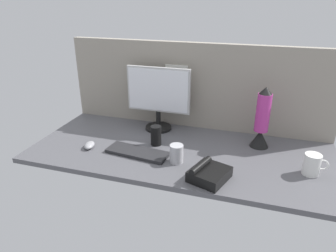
{
  "coord_description": "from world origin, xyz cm",
  "views": [
    {
      "loc": [
        41.22,
        -160.85,
        87.35
      ],
      "look_at": [
        -9.25,
        0.0,
        14.0
      ],
      "focal_mm": 32.85,
      "sensor_mm": 36.0,
      "label": 1
    }
  ],
  "objects_px": {
    "mouse": "(89,145)",
    "mug_steel": "(177,154)",
    "mug_ceramic_white": "(312,164)",
    "monitor": "(158,96)",
    "lava_lamp": "(262,122)",
    "desk_phone": "(209,173)",
    "keyboard": "(137,152)",
    "mug_black_travel": "(156,135)"
  },
  "relations": [
    {
      "from": "lava_lamp",
      "to": "mouse",
      "type": "bearing_deg",
      "value": -161.64
    },
    {
      "from": "mug_ceramic_white",
      "to": "desk_phone",
      "type": "relative_size",
      "value": 0.52
    },
    {
      "from": "mug_ceramic_white",
      "to": "monitor",
      "type": "bearing_deg",
      "value": 161.1
    },
    {
      "from": "monitor",
      "to": "mug_black_travel",
      "type": "relative_size",
      "value": 3.5
    },
    {
      "from": "lava_lamp",
      "to": "desk_phone",
      "type": "relative_size",
      "value": 1.62
    },
    {
      "from": "keyboard",
      "to": "mouse",
      "type": "xyz_separation_m",
      "value": [
        -0.31,
        -0.01,
        0.01
      ]
    },
    {
      "from": "monitor",
      "to": "desk_phone",
      "type": "xyz_separation_m",
      "value": [
        0.45,
        -0.53,
        -0.21
      ]
    },
    {
      "from": "mouse",
      "to": "mug_black_travel",
      "type": "bearing_deg",
      "value": 10.71
    },
    {
      "from": "mug_ceramic_white",
      "to": "desk_phone",
      "type": "xyz_separation_m",
      "value": [
        -0.5,
        -0.2,
        -0.03
      ]
    },
    {
      "from": "desk_phone",
      "to": "lava_lamp",
      "type": "bearing_deg",
      "value": 62.91
    },
    {
      "from": "keyboard",
      "to": "lava_lamp",
      "type": "height_order",
      "value": "lava_lamp"
    },
    {
      "from": "lava_lamp",
      "to": "desk_phone",
      "type": "distance_m",
      "value": 0.53
    },
    {
      "from": "keyboard",
      "to": "mug_ceramic_white",
      "type": "xyz_separation_m",
      "value": [
        0.95,
        0.06,
        0.05
      ]
    },
    {
      "from": "mouse",
      "to": "desk_phone",
      "type": "distance_m",
      "value": 0.77
    },
    {
      "from": "mug_ceramic_white",
      "to": "mug_black_travel",
      "type": "relative_size",
      "value": 0.99
    },
    {
      "from": "lava_lamp",
      "to": "keyboard",
      "type": "bearing_deg",
      "value": -155.15
    },
    {
      "from": "mouse",
      "to": "desk_phone",
      "type": "relative_size",
      "value": 0.41
    },
    {
      "from": "keyboard",
      "to": "mug_steel",
      "type": "relative_size",
      "value": 3.52
    },
    {
      "from": "mug_steel",
      "to": "mug_black_travel",
      "type": "xyz_separation_m",
      "value": [
        -0.18,
        0.17,
        0.01
      ]
    },
    {
      "from": "mug_black_travel",
      "to": "desk_phone",
      "type": "relative_size",
      "value": 0.53
    },
    {
      "from": "mouse",
      "to": "monitor",
      "type": "bearing_deg",
      "value": 39.7
    },
    {
      "from": "mouse",
      "to": "keyboard",
      "type": "bearing_deg",
      "value": -10.07
    },
    {
      "from": "monitor",
      "to": "mouse",
      "type": "bearing_deg",
      "value": -127.71
    },
    {
      "from": "mug_ceramic_white",
      "to": "lava_lamp",
      "type": "height_order",
      "value": "lava_lamp"
    },
    {
      "from": "monitor",
      "to": "desk_phone",
      "type": "bearing_deg",
      "value": -49.76
    },
    {
      "from": "lava_lamp",
      "to": "desk_phone",
      "type": "height_order",
      "value": "lava_lamp"
    },
    {
      "from": "monitor",
      "to": "mug_steel",
      "type": "relative_size",
      "value": 4.13
    },
    {
      "from": "lava_lamp",
      "to": "desk_phone",
      "type": "bearing_deg",
      "value": -117.09
    },
    {
      "from": "mug_ceramic_white",
      "to": "lava_lamp",
      "type": "bearing_deg",
      "value": 137.07
    },
    {
      "from": "mug_ceramic_white",
      "to": "mug_black_travel",
      "type": "xyz_separation_m",
      "value": [
        -0.89,
        0.08,
        0.0
      ]
    },
    {
      "from": "lava_lamp",
      "to": "mug_black_travel",
      "type": "bearing_deg",
      "value": -164.81
    },
    {
      "from": "mouse",
      "to": "mug_steel",
      "type": "relative_size",
      "value": 0.91
    },
    {
      "from": "mug_black_travel",
      "to": "lava_lamp",
      "type": "xyz_separation_m",
      "value": [
        0.61,
        0.17,
        0.1
      ]
    },
    {
      "from": "keyboard",
      "to": "mug_black_travel",
      "type": "height_order",
      "value": "mug_black_travel"
    },
    {
      "from": "mouse",
      "to": "lava_lamp",
      "type": "xyz_separation_m",
      "value": [
        0.99,
        0.33,
        0.14
      ]
    },
    {
      "from": "mug_black_travel",
      "to": "lava_lamp",
      "type": "height_order",
      "value": "lava_lamp"
    },
    {
      "from": "keyboard",
      "to": "mouse",
      "type": "height_order",
      "value": "mouse"
    },
    {
      "from": "lava_lamp",
      "to": "monitor",
      "type": "bearing_deg",
      "value": 173.79
    },
    {
      "from": "mug_steel",
      "to": "lava_lamp",
      "type": "relative_size",
      "value": 0.28
    },
    {
      "from": "mug_steel",
      "to": "mug_ceramic_white",
      "type": "bearing_deg",
      "value": 6.99
    },
    {
      "from": "mug_ceramic_white",
      "to": "desk_phone",
      "type": "bearing_deg",
      "value": -158.01
    },
    {
      "from": "mouse",
      "to": "mug_ceramic_white",
      "type": "height_order",
      "value": "mug_ceramic_white"
    }
  ]
}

